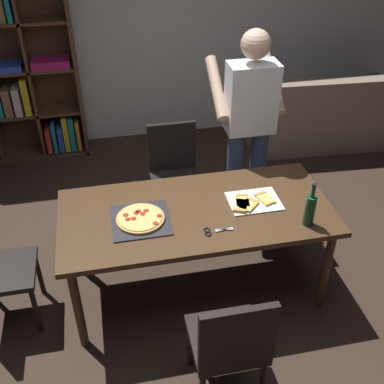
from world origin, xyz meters
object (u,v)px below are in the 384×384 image
bookshelf (2,70)px  pepperoni_pizza_on_tray (140,219)px  wine_bottle (310,209)px  person_serving_pizza (249,124)px  kitchen_scissors (214,231)px  dining_table (196,218)px  chair_far_side (174,169)px  couch (322,117)px  chair_near_camera (231,342)px

bookshelf → pepperoni_pizza_on_tray: size_ratio=5.09×
wine_bottle → person_serving_pizza: bearing=96.5°
bookshelf → kitchen_scissors: bearing=-59.3°
person_serving_pizza → wine_bottle: 1.01m
dining_table → chair_far_side: bearing=90.0°
pepperoni_pizza_on_tray → wine_bottle: wine_bottle is taller
couch → kitchen_scissors: (-1.84, -2.23, 0.45)m
chair_far_side → person_serving_pizza: bearing=-20.9°
bookshelf → chair_far_side: bearing=-44.2°
person_serving_pizza → kitchen_scissors: 1.11m
couch → person_serving_pizza: 1.97m
bookshelf → person_serving_pizza: 2.66m
pepperoni_pizza_on_tray → chair_near_camera: bearing=-66.2°
pepperoni_pizza_on_tray → kitchen_scissors: size_ratio=1.99×
bookshelf → chair_near_camera: bearing=-65.6°
person_serving_pizza → pepperoni_pizza_on_tray: 1.24m
bookshelf → pepperoni_pizza_on_tray: 2.67m
dining_table → wine_bottle: (0.69, -0.29, 0.19)m
bookshelf → person_serving_pizza: size_ratio=1.11×
bookshelf → kitchen_scissors: 3.06m
couch → wine_bottle: size_ratio=5.53×
dining_table → person_serving_pizza: size_ratio=1.07×
chair_near_camera → chair_far_side: size_ratio=1.00×
kitchen_scissors → chair_near_camera: bearing=-95.1°
dining_table → bookshelf: 2.82m
bookshelf → kitchen_scissors: bookshelf is taller
chair_far_side → person_serving_pizza: person_serving_pizza is taller
bookshelf → wine_bottle: 3.45m
chair_far_side → pepperoni_pizza_on_tray: chair_far_side is taller
dining_table → bookshelf: bearing=122.1°
couch → pepperoni_pizza_on_tray: couch is taller
chair_near_camera → kitchen_scissors: chair_near_camera is taller
bookshelf → kitchen_scissors: size_ratio=10.12×
pepperoni_pizza_on_tray → bookshelf: bearing=114.6°
dining_table → chair_near_camera: 0.94m
couch → person_serving_pizza: bearing=-135.8°
dining_table → chair_far_side: 0.94m
wine_bottle → kitchen_scissors: bearing=175.8°
wine_bottle → pepperoni_pizza_on_tray: bearing=166.8°
kitchen_scissors → pepperoni_pizza_on_tray: bearing=155.3°
chair_far_side → kitchen_scissors: (0.06, -1.17, 0.24)m
chair_near_camera → person_serving_pizza: size_ratio=0.51×
chair_far_side → wine_bottle: (0.69, -1.21, 0.36)m
chair_far_side → kitchen_scissors: size_ratio=4.67×
couch → pepperoni_pizza_on_tray: bearing=-138.5°
chair_far_side → pepperoni_pizza_on_tray: 1.07m
chair_far_side → bookshelf: (-1.49, 1.46, 0.46)m
dining_table → wine_bottle: 0.77m
chair_far_side → kitchen_scissors: chair_far_side is taller
chair_near_camera → bookshelf: 3.65m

